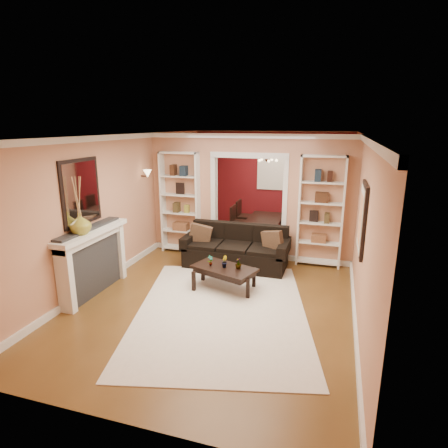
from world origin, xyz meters
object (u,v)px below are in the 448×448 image
(sofa, at_px, (236,247))
(fireplace, at_px, (95,262))
(bookshelf_left, at_px, (181,203))
(coffee_table, at_px, (224,278))
(bookshelf_right, at_px, (321,212))
(dining_table, at_px, (266,228))

(sofa, bearing_deg, fireplace, -135.76)
(bookshelf_left, xyz_separation_m, fireplace, (-0.54, -2.53, -0.57))
(sofa, xyz_separation_m, coffee_table, (0.10, -1.14, -0.21))
(sofa, distance_m, bookshelf_left, 1.73)
(bookshelf_right, bearing_deg, bookshelf_left, 180.00)
(bookshelf_left, relative_size, dining_table, 1.49)
(sofa, relative_size, bookshelf_left, 0.95)
(fireplace, bearing_deg, sofa, 44.24)
(coffee_table, relative_size, dining_table, 0.72)
(sofa, relative_size, coffee_table, 1.96)
(coffee_table, height_order, bookshelf_left, bookshelf_left)
(sofa, bearing_deg, bookshelf_left, 158.37)
(bookshelf_left, relative_size, bookshelf_right, 1.00)
(bookshelf_right, relative_size, dining_table, 1.49)
(sofa, xyz_separation_m, dining_table, (0.23, 2.12, -0.15))
(coffee_table, xyz_separation_m, fireplace, (-2.10, -0.81, 0.37))
(bookshelf_left, relative_size, fireplace, 1.35)
(bookshelf_right, xyz_separation_m, fireplace, (-3.64, -2.53, -0.57))
(coffee_table, distance_m, bookshelf_right, 2.49)
(fireplace, bearing_deg, bookshelf_right, 34.80)
(sofa, relative_size, dining_table, 1.41)
(bookshelf_right, xyz_separation_m, dining_table, (-1.41, 1.54, -0.88))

